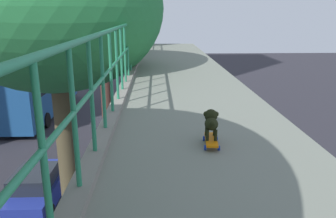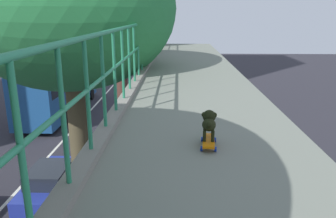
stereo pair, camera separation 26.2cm
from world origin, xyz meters
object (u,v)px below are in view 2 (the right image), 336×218
car_blue_fifth (53,183)px  toy_skateboard (209,141)px  city_bus (60,85)px  small_dog (209,122)px

car_blue_fifth → toy_skateboard: toy_skateboard is taller
city_bus → small_dog: size_ratio=30.81×
car_blue_fifth → small_dog: (5.18, -7.80, 5.13)m
city_bus → toy_skateboard: size_ratio=24.14×
toy_skateboard → small_dog: 0.22m
car_blue_fifth → toy_skateboard: bearing=-56.6°
city_bus → small_dog: bearing=-65.6°
city_bus → small_dog: small_dog is taller
toy_skateboard → car_blue_fifth: bearing=123.4°
toy_skateboard → small_dog: bearing=87.1°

